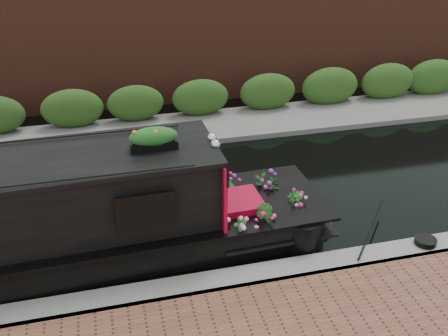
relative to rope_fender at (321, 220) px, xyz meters
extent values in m
plane|color=black|center=(-3.36, 1.81, -0.17)|extent=(80.00, 80.00, 0.00)
cube|color=gray|center=(-3.36, -1.49, -0.17)|extent=(40.00, 0.60, 0.50)
cube|color=slate|center=(-3.36, 6.01, -0.17)|extent=(40.00, 2.40, 0.34)
cube|color=#274B19|center=(-3.36, 6.91, -0.17)|extent=(40.00, 1.10, 2.80)
cube|color=#592A1E|center=(-3.36, 9.01, -0.17)|extent=(40.00, 1.00, 8.00)
cube|color=#AB0626|center=(-2.49, 0.00, 1.39)|extent=(0.12, 1.92, 1.48)
cube|color=black|center=(-3.95, -0.97, 1.47)|extent=(0.99, 0.06, 0.60)
cube|color=#AB0626|center=(-1.92, 0.00, 0.60)|extent=(0.90, 1.01, 0.55)
sphere|color=silver|center=(-2.48, -0.15, 2.25)|extent=(0.20, 0.20, 0.20)
sphere|color=silver|center=(-2.48, 0.15, 2.25)|extent=(0.20, 0.20, 0.20)
cube|color=black|center=(-3.64, 0.00, 2.29)|extent=(0.90, 0.29, 0.15)
ellipsoid|color=orange|center=(-3.64, 0.00, 2.50)|extent=(0.98, 0.29, 0.26)
imported|color=#246121|center=(-2.15, -0.85, 0.63)|extent=(0.38, 0.33, 0.61)
imported|color=#246121|center=(-1.61, -0.71, 0.69)|extent=(0.49, 0.51, 0.73)
imported|color=#246121|center=(-1.11, 0.57, 0.64)|extent=(0.66, 0.61, 0.63)
imported|color=#246121|center=(-0.77, -0.17, 0.63)|extent=(0.48, 0.48, 0.61)
imported|color=#246121|center=(-1.96, 0.76, 0.64)|extent=(0.38, 0.40, 0.63)
cylinder|color=olive|center=(0.00, 0.00, 0.00)|extent=(0.34, 0.39, 0.34)
cylinder|color=black|center=(1.68, -1.44, 0.14)|extent=(0.45, 0.45, 0.12)
camera|label=1|loc=(-4.42, -8.56, 6.37)|focal=40.00mm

